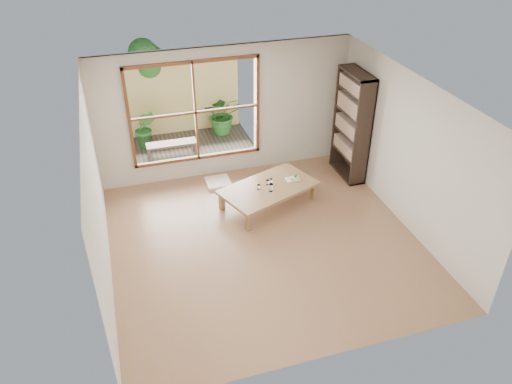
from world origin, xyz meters
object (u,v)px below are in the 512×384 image
at_px(food_tray, 293,178).
at_px(garden_bench, 172,145).
at_px(bookshelf, 352,126).
at_px(low_table, 269,189).

xyz_separation_m(food_tray, garden_bench, (-1.95, 2.19, -0.09)).
height_order(bookshelf, food_tray, bookshelf).
relative_size(low_table, food_tray, 7.53).
bearing_deg(food_tray, low_table, -170.44).
bearing_deg(low_table, garden_bench, 100.60).
bearing_deg(garden_bench, low_table, -57.68).
distance_m(low_table, food_tray, 0.54).
distance_m(bookshelf, food_tray, 1.60).
distance_m(low_table, garden_bench, 2.70).
bearing_deg(food_tray, garden_bench, 129.47).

